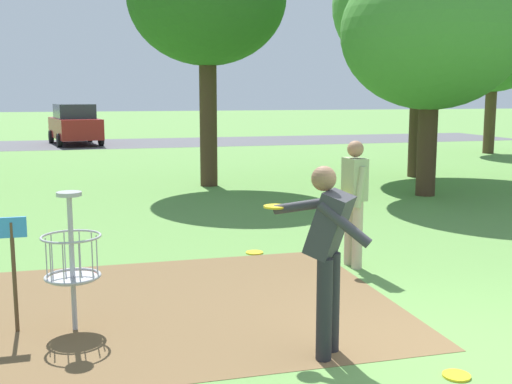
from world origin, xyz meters
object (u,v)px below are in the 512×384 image
at_px(player_foreground_watching, 354,196).
at_px(player_throwing, 327,248).
at_px(frisbee_scattered_b, 456,376).
at_px(tree_mid_right, 494,52).
at_px(disc_golf_basket, 65,256).
at_px(frisbee_mid_grass, 254,252).
at_px(parked_car_leftmost, 75,124).
at_px(frisbee_far_right, 86,275).
at_px(tree_near_left, 432,33).
at_px(tree_mid_left, 422,5).

xyz_separation_m(player_foreground_watching, player_throwing, (-1.42, -2.66, 0.02)).
distance_m(frisbee_scattered_b, tree_mid_right, 21.49).
distance_m(disc_golf_basket, frisbee_mid_grass, 3.64).
height_order(disc_golf_basket, player_foreground_watching, player_foreground_watching).
distance_m(player_foreground_watching, parked_car_leftmost, 22.81).
bearing_deg(frisbee_far_right, frisbee_mid_grass, 13.49).
height_order(player_throwing, frisbee_scattered_b, player_throwing).
height_order(player_throwing, parked_car_leftmost, parked_car_leftmost).
relative_size(tree_near_left, parked_car_leftmost, 1.21).
distance_m(frisbee_far_right, frisbee_scattered_b, 4.84).
bearing_deg(tree_mid_right, frisbee_mid_grass, -135.22).
bearing_deg(frisbee_scattered_b, tree_mid_right, 54.38).
distance_m(tree_mid_left, tree_mid_right, 8.42).
relative_size(player_foreground_watching, frisbee_mid_grass, 6.66).
bearing_deg(disc_golf_basket, tree_mid_right, 44.64).
height_order(disc_golf_basket, frisbee_scattered_b, disc_golf_basket).
bearing_deg(player_throwing, tree_mid_right, 51.31).
bearing_deg(player_throwing, parked_car_leftmost, 95.74).
distance_m(frisbee_far_right, tree_near_left, 9.63).
distance_m(player_foreground_watching, tree_near_left, 7.11).
distance_m(disc_golf_basket, tree_near_left, 10.58).
distance_m(frisbee_mid_grass, frisbee_scattered_b, 4.43).
distance_m(frisbee_scattered_b, tree_mid_left, 13.89).
relative_size(tree_near_left, tree_mid_left, 0.79).
bearing_deg(player_throwing, frisbee_far_right, 123.68).
relative_size(frisbee_scattered_b, parked_car_leftmost, 0.05).
bearing_deg(tree_mid_right, disc_golf_basket, -135.36).
bearing_deg(tree_mid_right, tree_mid_left, -138.21).
distance_m(disc_golf_basket, player_foreground_watching, 3.95).
distance_m(disc_golf_basket, frisbee_far_right, 2.04).
bearing_deg(tree_mid_left, frisbee_mid_grass, -132.65).
distance_m(player_foreground_watching, tree_mid_right, 18.38).
bearing_deg(tree_mid_right, frisbee_scattered_b, -125.62).
bearing_deg(frisbee_scattered_b, player_foreground_watching, 80.97).
distance_m(tree_mid_right, parked_car_leftmost, 18.19).
xyz_separation_m(disc_golf_basket, frisbee_mid_grass, (2.56, 2.47, -0.74)).
height_order(frisbee_far_right, frisbee_scattered_b, same).
bearing_deg(tree_mid_right, parked_car_leftmost, 151.17).
bearing_deg(player_foreground_watching, player_throwing, -118.13).
bearing_deg(tree_mid_left, player_throwing, -122.52).
distance_m(tree_near_left, tree_mid_right, 11.58).
relative_size(disc_golf_basket, player_foreground_watching, 0.81).
relative_size(player_throwing, tree_near_left, 0.32).
bearing_deg(frisbee_mid_grass, tree_mid_left, 47.35).
height_order(frisbee_scattered_b, tree_mid_right, tree_mid_right).
relative_size(frisbee_mid_grass, frisbee_scattered_b, 1.11).
xyz_separation_m(disc_golf_basket, tree_mid_left, (9.19, 9.66, 3.94)).
bearing_deg(frisbee_mid_grass, frisbee_scattered_b, -82.59).
distance_m(frisbee_scattered_b, tree_near_left, 10.36).
distance_m(frisbee_scattered_b, parked_car_leftmost, 26.07).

